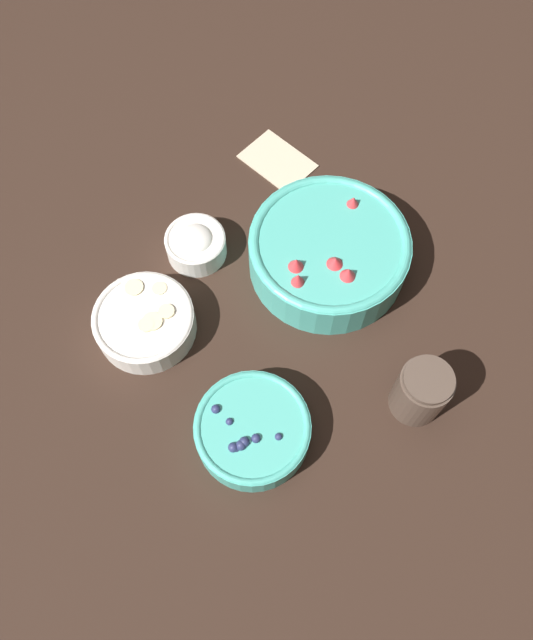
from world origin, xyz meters
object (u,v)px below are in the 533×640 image
(bowl_bananas, at_px, (145,321))
(jar_chocolate, at_px, (420,392))
(bowl_cream, at_px, (197,243))
(bowl_strawberries, at_px, (330,252))
(bowl_blueberries, at_px, (252,430))

(bowl_bananas, xyz_separation_m, jar_chocolate, (0.39, 0.21, 0.02))
(bowl_cream, relative_size, jar_chocolate, 0.96)
(bowl_strawberries, xyz_separation_m, bowl_cream, (-0.18, -0.14, -0.02))
(bowl_strawberries, height_order, bowl_cream, bowl_strawberries)
(bowl_bananas, bearing_deg, bowl_strawberries, 66.47)
(jar_chocolate, bearing_deg, bowl_blueberries, -123.36)
(bowl_bananas, distance_m, bowl_cream, 0.17)
(bowl_strawberries, bearing_deg, bowl_bananas, -113.53)
(bowl_strawberries, relative_size, jar_chocolate, 2.48)
(bowl_blueberries, relative_size, bowl_bananas, 1.07)
(bowl_blueberries, height_order, bowl_cream, bowl_blueberries)
(jar_chocolate, bearing_deg, bowl_bananas, -151.57)
(bowl_cream, bearing_deg, bowl_strawberries, 37.37)
(bowl_strawberries, height_order, bowl_bananas, bowl_strawberries)
(bowl_blueberries, xyz_separation_m, jar_chocolate, (0.14, 0.22, 0.02))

